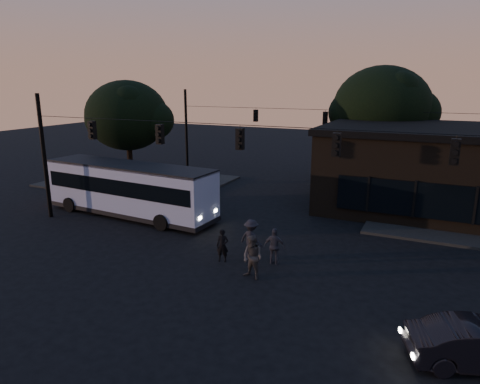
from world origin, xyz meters
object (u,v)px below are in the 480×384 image
at_px(pedestrian_c, 275,246).
at_px(pedestrian_d, 251,239).
at_px(pedestrian_b, 253,257).
at_px(bus, 130,187).
at_px(pedestrian_a, 223,246).
at_px(building, 446,169).

distance_m(pedestrian_c, pedestrian_d, 1.30).
height_order(pedestrian_b, pedestrian_d, pedestrian_b).
xyz_separation_m(bus, pedestrian_a, (8.47, -3.88, -1.05)).
bearing_deg(building, pedestrian_d, -123.04).
distance_m(building, pedestrian_d, 15.05).
relative_size(pedestrian_b, pedestrian_d, 1.02).
xyz_separation_m(pedestrian_c, pedestrian_d, (-1.27, 0.25, 0.09)).
relative_size(building, pedestrian_b, 8.05).
height_order(building, bus, building).
bearing_deg(pedestrian_c, building, -122.87).
height_order(building, pedestrian_b, building).
bearing_deg(pedestrian_b, pedestrian_d, 129.20).
bearing_deg(bus, pedestrian_b, -21.56).
xyz_separation_m(pedestrian_a, pedestrian_c, (2.29, 0.75, 0.07)).
bearing_deg(building, pedestrian_a, -124.13).
relative_size(pedestrian_a, pedestrian_d, 0.83).
bearing_deg(pedestrian_c, pedestrian_b, 75.25).
bearing_deg(pedestrian_c, pedestrian_a, 13.51).
xyz_separation_m(building, bus, (-17.64, -9.65, -0.88)).
distance_m(pedestrian_a, pedestrian_d, 1.43).
bearing_deg(building, bus, -151.32).
height_order(building, pedestrian_a, building).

